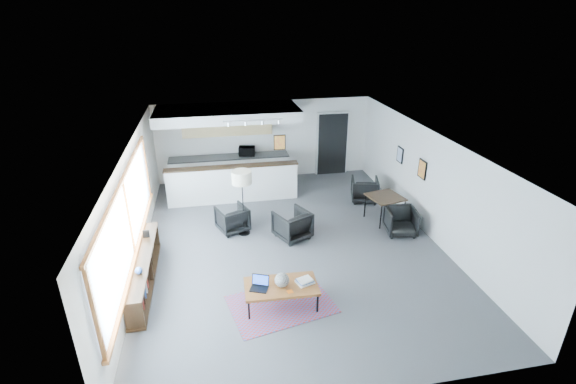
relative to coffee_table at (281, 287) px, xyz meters
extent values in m
cube|color=#4C4C4E|center=(0.63, 2.22, -0.43)|extent=(7.00, 9.00, 0.01)
cube|color=white|center=(0.63, 2.22, 2.18)|extent=(7.00, 9.00, 0.01)
cube|color=silver|center=(0.63, 6.72, 0.88)|extent=(7.00, 0.01, 2.60)
cube|color=silver|center=(0.63, -2.29, 0.88)|extent=(7.00, 0.01, 2.60)
cube|color=silver|center=(-2.87, 2.22, 0.88)|extent=(0.01, 9.00, 2.60)
cube|color=silver|center=(4.14, 2.22, 0.88)|extent=(0.01, 9.00, 2.60)
cube|color=#8CBFFF|center=(-2.84, 1.32, 1.08)|extent=(0.02, 5.80, 1.55)
cube|color=brown|center=(-2.81, 1.32, 0.28)|extent=(0.10, 5.95, 0.06)
cube|color=brown|center=(-2.82, 1.32, 1.88)|extent=(0.06, 5.95, 0.06)
cube|color=brown|center=(-2.82, -1.58, 1.08)|extent=(0.06, 0.06, 1.60)
cube|color=brown|center=(-2.82, 1.32, 1.08)|extent=(0.06, 0.06, 1.60)
cube|color=brown|center=(-2.82, 4.22, 1.08)|extent=(0.06, 0.06, 1.60)
cube|color=black|center=(-2.67, 1.22, 0.20)|extent=(0.35, 3.00, 0.05)
cube|color=black|center=(-2.67, 1.22, -0.37)|extent=(0.35, 3.00, 0.05)
cube|color=black|center=(-2.67, -0.23, -0.09)|extent=(0.33, 0.04, 0.55)
cube|color=black|center=(-2.67, 1.22, -0.09)|extent=(0.33, 0.04, 0.55)
cube|color=black|center=(-2.67, 2.67, -0.09)|extent=(0.33, 0.04, 0.55)
cube|color=#3359A5|center=(-2.67, -0.08, -0.25)|extent=(0.18, 0.04, 0.20)
cube|color=silver|center=(-2.67, 0.09, -0.24)|extent=(0.18, 0.04, 0.22)
cube|color=maroon|center=(-2.67, 0.26, -0.23)|extent=(0.18, 0.04, 0.24)
cube|color=black|center=(-2.67, 0.43, -0.25)|extent=(0.18, 0.04, 0.20)
cube|color=#3359A5|center=(-2.67, 0.60, -0.24)|extent=(0.18, 0.04, 0.22)
cube|color=silver|center=(-2.67, 0.77, -0.23)|extent=(0.18, 0.04, 0.24)
cube|color=maroon|center=(-2.67, 0.94, -0.25)|extent=(0.18, 0.04, 0.20)
cube|color=black|center=(-2.67, 1.11, -0.24)|extent=(0.18, 0.04, 0.22)
cube|color=#3359A5|center=(-2.67, 1.28, -0.23)|extent=(0.18, 0.03, 0.24)
cube|color=silver|center=(-2.67, 1.45, -0.25)|extent=(0.18, 0.03, 0.20)
cube|color=maroon|center=(-2.67, 1.62, -0.24)|extent=(0.18, 0.03, 0.22)
cube|color=black|center=(-2.67, 1.79, -0.23)|extent=(0.18, 0.04, 0.24)
cube|color=black|center=(-2.67, 2.02, 0.31)|extent=(0.14, 0.02, 0.18)
sphere|color=#264C99|center=(-2.65, 0.62, 0.29)|extent=(0.14, 0.14, 0.14)
cube|color=white|center=(-0.57, 4.92, 0.13)|extent=(3.80, 0.25, 1.10)
cube|color=black|center=(-0.57, 4.92, 0.69)|extent=(3.85, 0.32, 0.04)
cube|color=white|center=(-0.57, 6.37, 0.03)|extent=(3.80, 0.60, 0.90)
cube|color=#2D2D2D|center=(-0.57, 6.37, 0.49)|extent=(3.82, 0.62, 0.04)
cube|color=tan|center=(-0.57, 6.52, 1.53)|extent=(2.80, 0.35, 0.70)
cube|color=white|center=(-0.57, 5.82, 2.03)|extent=(4.20, 1.80, 0.30)
cube|color=black|center=(0.83, 4.93, 1.33)|extent=(0.35, 0.03, 0.45)
cube|color=orange|center=(0.83, 4.91, 1.33)|extent=(0.30, 0.01, 0.40)
cube|color=black|center=(2.93, 6.64, 0.63)|extent=(1.00, 0.12, 2.10)
cube|color=white|center=(2.41, 6.65, 0.63)|extent=(0.06, 0.10, 2.10)
cube|color=white|center=(3.45, 6.65, 0.63)|extent=(0.06, 0.10, 2.10)
cube|color=white|center=(2.93, 6.65, 1.70)|extent=(1.10, 0.10, 0.06)
cube|color=silver|center=(0.03, 4.42, 2.14)|extent=(1.60, 0.04, 0.04)
cylinder|color=silver|center=(-0.62, 4.42, 2.06)|extent=(0.07, 0.07, 0.09)
cylinder|color=silver|center=(-0.17, 4.42, 2.06)|extent=(0.07, 0.07, 0.09)
cylinder|color=silver|center=(0.28, 4.42, 2.06)|extent=(0.07, 0.07, 0.09)
cylinder|color=silver|center=(0.73, 4.42, 2.06)|extent=(0.07, 0.07, 0.09)
cube|color=black|center=(4.10, 2.62, 1.13)|extent=(0.03, 0.38, 0.48)
cube|color=orange|center=(4.09, 2.62, 1.13)|extent=(0.00, 0.32, 0.42)
cube|color=black|center=(4.10, 3.92, 1.08)|extent=(0.03, 0.34, 0.44)
cube|color=#859FC5|center=(4.09, 3.92, 1.08)|extent=(0.00, 0.28, 0.38)
cube|color=#64344E|center=(0.00, 0.00, -0.42)|extent=(2.17, 1.70, 0.01)
cube|color=brown|center=(0.00, 0.00, 0.01)|extent=(1.42, 0.80, 0.05)
cube|color=black|center=(-0.66, -0.30, -0.22)|extent=(0.03, 0.03, 0.41)
cube|color=black|center=(-0.63, 0.34, -0.22)|extent=(0.03, 0.03, 0.41)
cube|color=black|center=(0.63, -0.34, -0.22)|extent=(0.03, 0.03, 0.41)
cube|color=black|center=(0.66, 0.30, -0.22)|extent=(0.03, 0.03, 0.41)
cube|color=black|center=(-0.01, -0.32, -0.02)|extent=(1.33, 0.08, 0.03)
cube|color=black|center=(0.01, 0.32, -0.02)|extent=(1.33, 0.08, 0.03)
cube|color=black|center=(-0.43, -0.04, 0.04)|extent=(0.39, 0.35, 0.02)
cube|color=black|center=(-0.38, 0.07, 0.16)|extent=(0.33, 0.18, 0.22)
cube|color=blue|center=(-0.38, 0.07, 0.16)|extent=(0.29, 0.15, 0.19)
sphere|color=gray|center=(0.01, -0.03, 0.17)|extent=(0.28, 0.28, 0.28)
cube|color=silver|center=(0.46, -0.01, 0.05)|extent=(0.38, 0.34, 0.04)
cube|color=#3359A5|center=(0.46, -0.01, 0.09)|extent=(0.35, 0.31, 0.03)
cube|color=silver|center=(0.46, -0.03, 0.12)|extent=(0.32, 0.29, 0.03)
cube|color=#E5590C|center=(0.13, -0.23, 0.04)|extent=(0.12, 0.12, 0.01)
imported|color=black|center=(-0.72, 3.16, -0.06)|extent=(0.90, 0.87, 0.73)
imported|color=black|center=(0.72, 2.51, -0.02)|extent=(1.00, 0.98, 0.79)
cylinder|color=black|center=(-0.44, 2.94, -0.41)|extent=(0.39, 0.39, 0.03)
cylinder|color=black|center=(-0.44, 2.94, 0.32)|extent=(0.03, 0.03, 1.44)
cylinder|color=beige|center=(-0.44, 2.94, 1.12)|extent=(0.64, 0.64, 0.32)
cube|color=black|center=(3.35, 2.97, 0.26)|extent=(0.99, 0.99, 0.04)
cylinder|color=black|center=(3.07, 2.53, -0.09)|extent=(0.04, 0.04, 0.67)
cylinder|color=black|center=(2.91, 3.25, -0.09)|extent=(0.04, 0.04, 0.67)
cylinder|color=black|center=(3.79, 2.69, -0.09)|extent=(0.04, 0.04, 0.67)
cylinder|color=black|center=(3.63, 3.41, -0.09)|extent=(0.04, 0.04, 0.67)
imported|color=black|center=(3.47, 2.20, -0.10)|extent=(0.70, 0.67, 0.64)
imported|color=black|center=(3.27, 4.26, -0.09)|extent=(0.78, 0.75, 0.66)
imported|color=black|center=(0.00, 6.37, 0.68)|extent=(0.55, 0.36, 0.34)
camera|label=1|loc=(-1.10, -6.44, 4.88)|focal=26.00mm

